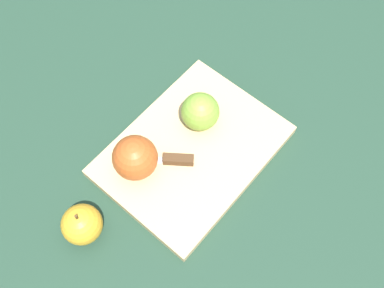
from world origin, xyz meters
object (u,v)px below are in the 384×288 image
object	(u,v)px
apple_half_right	(135,158)
knife	(174,160)
apple_whole	(82,224)
apple_half_left	(200,112)

from	to	relation	value
apple_half_right	knife	distance (m)	0.08
apple_half_right	apple_whole	size ratio (longest dim) A/B	0.99
apple_half_left	knife	size ratio (longest dim) A/B	0.60
knife	apple_whole	xyz separation A→B (m)	(0.20, -0.07, 0.01)
apple_half_right	apple_whole	world-z (taller)	apple_half_right
apple_half_left	apple_whole	size ratio (longest dim) A/B	0.89
apple_half_left	knife	distance (m)	0.11
apple_half_right	apple_whole	xyz separation A→B (m)	(0.15, -0.01, -0.03)
apple_whole	apple_half_right	bearing A→B (deg)	175.38
apple_half_left	knife	world-z (taller)	apple_half_left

